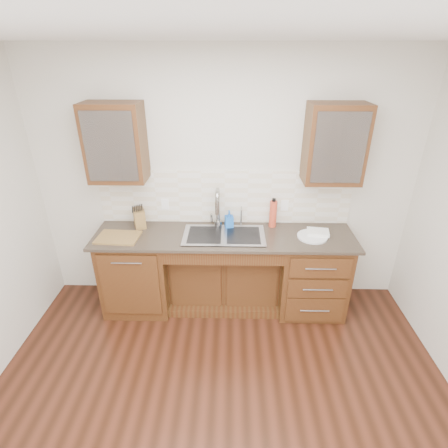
{
  "coord_description": "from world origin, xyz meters",
  "views": [
    {
      "loc": [
        0.07,
        -1.75,
        2.64
      ],
      "look_at": [
        0.0,
        1.4,
        1.05
      ],
      "focal_mm": 28.0,
      "sensor_mm": 36.0,
      "label": 1
    }
  ],
  "objects_px": {
    "plate": "(312,236)",
    "knife_block": "(139,218)",
    "soap_bottle": "(229,219)",
    "cutting_board": "(118,237)",
    "water_bottle": "(273,214)"
  },
  "relations": [
    {
      "from": "water_bottle",
      "to": "cutting_board",
      "type": "xyz_separation_m",
      "value": [
        -1.6,
        -0.31,
        -0.14
      ]
    },
    {
      "from": "water_bottle",
      "to": "knife_block",
      "type": "xyz_separation_m",
      "value": [
        -1.43,
        -0.04,
        -0.05
      ]
    },
    {
      "from": "cutting_board",
      "to": "knife_block",
      "type": "bearing_deg",
      "value": 58.68
    },
    {
      "from": "soap_bottle",
      "to": "knife_block",
      "type": "relative_size",
      "value": 0.97
    },
    {
      "from": "water_bottle",
      "to": "knife_block",
      "type": "distance_m",
      "value": 1.43
    },
    {
      "from": "water_bottle",
      "to": "cutting_board",
      "type": "distance_m",
      "value": 1.63
    },
    {
      "from": "cutting_board",
      "to": "soap_bottle",
      "type": "bearing_deg",
      "value": 13.44
    },
    {
      "from": "plate",
      "to": "cutting_board",
      "type": "height_order",
      "value": "cutting_board"
    },
    {
      "from": "soap_bottle",
      "to": "cutting_board",
      "type": "bearing_deg",
      "value": -176.09
    },
    {
      "from": "water_bottle",
      "to": "cutting_board",
      "type": "height_order",
      "value": "water_bottle"
    },
    {
      "from": "soap_bottle",
      "to": "plate",
      "type": "xyz_separation_m",
      "value": [
        0.85,
        -0.2,
        -0.09
      ]
    },
    {
      "from": "water_bottle",
      "to": "plate",
      "type": "height_order",
      "value": "water_bottle"
    },
    {
      "from": "knife_block",
      "to": "soap_bottle",
      "type": "bearing_deg",
      "value": -21.43
    },
    {
      "from": "soap_bottle",
      "to": "cutting_board",
      "type": "xyz_separation_m",
      "value": [
        -1.13,
        -0.27,
        -0.09
      ]
    },
    {
      "from": "plate",
      "to": "knife_block",
      "type": "bearing_deg",
      "value": 173.61
    }
  ]
}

